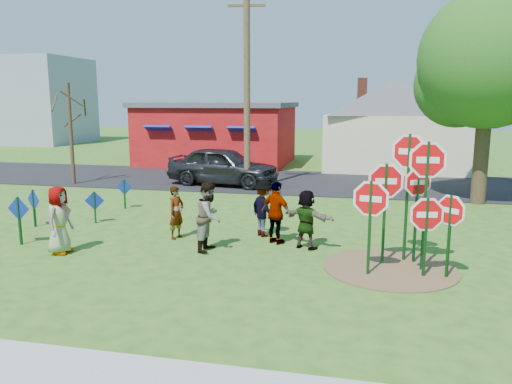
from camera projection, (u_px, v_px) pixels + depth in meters
ground at (222, 246)px, 13.96m from camera, size 120.00×120.00×0.00m
road at (286, 181)px, 25.01m from camera, size 120.00×7.50×0.04m
dirt_patch at (390, 268)px, 12.05m from camera, size 3.20×3.20×0.03m
red_building at (218, 133)px, 32.06m from camera, size 9.40×7.69×3.90m
cream_house at (396, 119)px, 29.57m from camera, size 9.40×9.40×6.50m
distant_building at (29, 101)px, 47.98m from camera, size 10.00×8.00×8.00m
stop_sign_a at (370, 207)px, 11.33m from camera, size 1.10×0.23×2.37m
stop_sign_b at (409, 165)px, 12.21m from camera, size 1.12×0.38×3.36m
stop_sign_c at (427, 176)px, 11.53m from camera, size 1.16×0.08×3.24m
stop_sign_d at (417, 191)px, 12.16m from camera, size 0.89×0.40×2.53m
stop_sign_e at (426, 220)px, 11.24m from camera, size 1.04×0.24×2.00m
stop_sign_f at (451, 216)px, 11.16m from camera, size 0.73×0.65×2.06m
stop_sign_g at (385, 191)px, 12.05m from camera, size 1.16×0.17×2.67m
blue_diamond_a at (19, 215)px, 13.92m from camera, size 0.69×0.07×1.38m
blue_diamond_b at (34, 204)px, 15.93m from camera, size 0.63×0.30×1.23m
blue_diamond_c at (95, 204)px, 16.44m from camera, size 0.62×0.20×1.08m
blue_diamond_d at (124, 191)px, 18.63m from camera, size 0.61×0.06×1.13m
person_a at (59, 220)px, 13.11m from camera, size 0.59×0.89×1.81m
person_b at (176, 213)px, 14.58m from camera, size 0.54×0.66×1.56m
person_c at (209, 216)px, 13.39m from camera, size 0.76×0.95×1.87m
person_d at (264, 208)px, 14.82m from camera, size 1.21×1.23×1.69m
person_e at (276, 213)px, 14.01m from camera, size 1.12×0.90×1.78m
person_f at (306, 219)px, 13.57m from camera, size 1.58×1.04×1.63m
suv at (223, 166)px, 23.77m from camera, size 5.56×2.91×1.81m
utility_pole at (247, 82)px, 21.80m from camera, size 2.22×0.42×9.11m
leafy_tree at (492, 67)px, 18.76m from camera, size 5.74×5.24×8.16m
bare_tree_west at (70, 119)px, 23.67m from camera, size 1.80×1.80×4.84m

